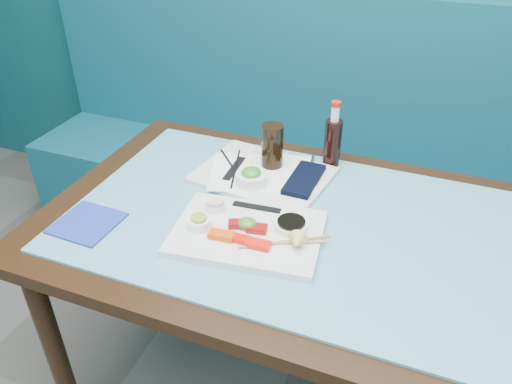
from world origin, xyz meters
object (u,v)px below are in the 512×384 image
(sashimi_plate, at_px, (248,233))
(cola_bottle_body, at_px, (332,143))
(serving_tray, at_px, (263,175))
(cola_glass, at_px, (272,146))
(seaweed_bowl, at_px, (251,179))
(blue_napkin, at_px, (87,223))
(dining_table, at_px, (290,245))
(booth_bench, at_px, (345,185))

(sashimi_plate, xyz_separation_m, cola_bottle_body, (0.11, 0.46, 0.07))
(serving_tray, relative_size, cola_glass, 2.81)
(seaweed_bowl, relative_size, blue_napkin, 0.58)
(seaweed_bowl, bearing_deg, blue_napkin, -136.81)
(serving_tray, bearing_deg, dining_table, -42.40)
(serving_tray, relative_size, cola_bottle_body, 2.55)
(seaweed_bowl, height_order, blue_napkin, seaweed_bowl)
(dining_table, relative_size, sashimi_plate, 3.59)
(seaweed_bowl, bearing_deg, cola_bottle_body, 50.93)
(dining_table, height_order, seaweed_bowl, seaweed_bowl)
(dining_table, bearing_deg, blue_napkin, -156.53)
(dining_table, bearing_deg, seaweed_bowl, 146.15)
(booth_bench, relative_size, cola_glass, 21.06)
(booth_bench, relative_size, dining_table, 2.14)
(cola_glass, bearing_deg, sashimi_plate, -80.65)
(booth_bench, xyz_separation_m, blue_napkin, (-0.52, -1.06, 0.39))
(booth_bench, relative_size, seaweed_bowl, 31.71)
(serving_tray, distance_m, cola_glass, 0.10)
(cola_bottle_body, bearing_deg, dining_table, -94.53)
(seaweed_bowl, distance_m, blue_napkin, 0.49)
(sashimi_plate, height_order, blue_napkin, sashimi_plate)
(serving_tray, bearing_deg, sashimi_plate, -69.17)
(serving_tray, bearing_deg, booth_bench, 84.85)
(serving_tray, bearing_deg, seaweed_bowl, -89.65)
(cola_glass, distance_m, cola_bottle_body, 0.20)
(sashimi_plate, xyz_separation_m, seaweed_bowl, (-0.08, 0.22, 0.02))
(seaweed_bowl, bearing_deg, dining_table, -33.85)
(serving_tray, bearing_deg, blue_napkin, -123.87)
(seaweed_bowl, xyz_separation_m, blue_napkin, (-0.36, -0.33, -0.03))
(cola_glass, distance_m, blue_napkin, 0.60)
(seaweed_bowl, relative_size, cola_bottle_body, 0.60)
(booth_bench, height_order, serving_tray, booth_bench)
(sashimi_plate, relative_size, cola_glass, 2.74)
(serving_tray, distance_m, blue_napkin, 0.55)
(cola_bottle_body, bearing_deg, sashimi_plate, -103.78)
(sashimi_plate, bearing_deg, seaweed_bowl, 102.42)
(dining_table, distance_m, sashimi_plate, 0.17)
(serving_tray, height_order, seaweed_bowl, seaweed_bowl)
(booth_bench, distance_m, seaweed_bowl, 0.86)
(sashimi_plate, height_order, cola_glass, cola_glass)
(seaweed_bowl, distance_m, cola_glass, 0.14)
(booth_bench, height_order, seaweed_bowl, booth_bench)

